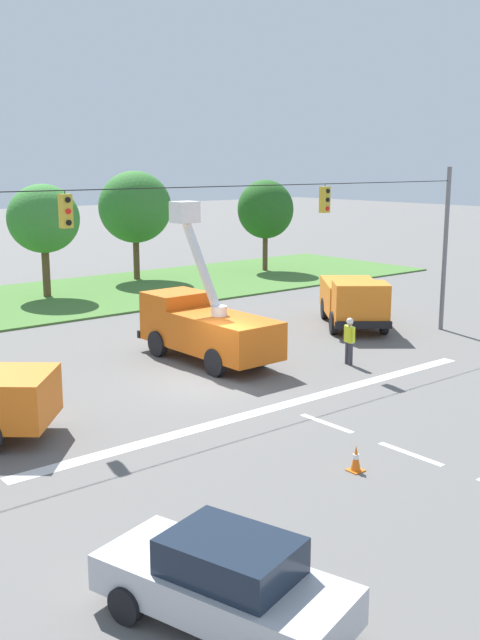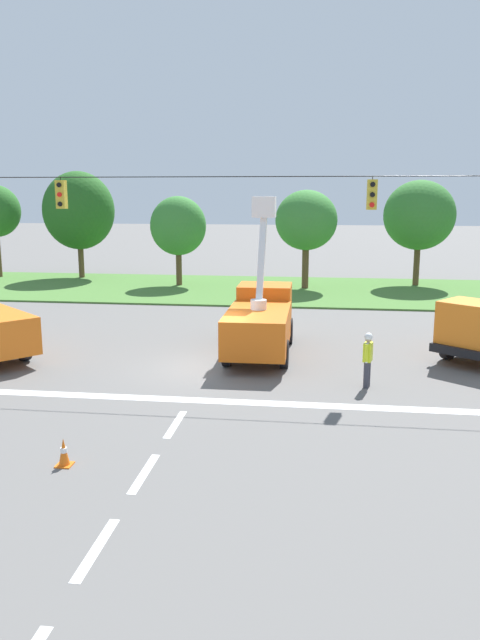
{
  "view_description": "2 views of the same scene",
  "coord_description": "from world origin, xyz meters",
  "px_view_note": "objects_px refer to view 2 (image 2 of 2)",
  "views": [
    {
      "loc": [
        -14.95,
        -19.7,
        7.37
      ],
      "look_at": [
        2.48,
        1.49,
        1.59
      ],
      "focal_mm": 42.0,
      "sensor_mm": 36.0,
      "label": 1
    },
    {
      "loc": [
        3.75,
        -20.88,
        6.09
      ],
      "look_at": [
        0.84,
        1.5,
        1.46
      ],
      "focal_mm": 35.0,
      "sensor_mm": 36.0,
      "label": 2
    }
  ],
  "objects_px": {
    "tree_centre": "(178,226)",
    "tree_far_east": "(419,215)",
    "tree_east": "(306,221)",
    "utility_truck_bucket_lift": "(261,318)",
    "traffic_cone_mid_right": "(64,452)",
    "tree_west": "(79,211)",
    "road_worker": "(368,357)"
  },
  "relations": [
    {
      "from": "road_worker",
      "to": "tree_centre",
      "type": "bearing_deg",
      "value": 117.75
    },
    {
      "from": "tree_east",
      "to": "traffic_cone_mid_right",
      "type": "bearing_deg",
      "value": -99.87
    },
    {
      "from": "tree_centre",
      "to": "tree_far_east",
      "type": "height_order",
      "value": "tree_far_east"
    },
    {
      "from": "tree_west",
      "to": "tree_far_east",
      "type": "bearing_deg",
      "value": -2.1
    },
    {
      "from": "tree_west",
      "to": "traffic_cone_mid_right",
      "type": "distance_m",
      "value": 32.51
    },
    {
      "from": "tree_centre",
      "to": "traffic_cone_mid_right",
      "type": "height_order",
      "value": "tree_centre"
    },
    {
      "from": "tree_centre",
      "to": "traffic_cone_mid_right",
      "type": "distance_m",
      "value": 27.81
    },
    {
      "from": "tree_east",
      "to": "tree_far_east",
      "type": "bearing_deg",
      "value": 17.3
    },
    {
      "from": "traffic_cone_mid_right",
      "to": "tree_far_east",
      "type": "bearing_deg",
      "value": 67.88
    },
    {
      "from": "tree_centre",
      "to": "road_worker",
      "type": "distance_m",
      "value": 23.36
    },
    {
      "from": "tree_west",
      "to": "tree_far_east",
      "type": "relative_size",
      "value": 1.1
    },
    {
      "from": "utility_truck_bucket_lift",
      "to": "traffic_cone_mid_right",
      "type": "relative_size",
      "value": 9.77
    },
    {
      "from": "tree_centre",
      "to": "road_worker",
      "type": "xyz_separation_m",
      "value": [
        10.79,
        -20.5,
        -2.94
      ]
    },
    {
      "from": "road_worker",
      "to": "tree_west",
      "type": "bearing_deg",
      "value": 128.58
    },
    {
      "from": "tree_east",
      "to": "road_worker",
      "type": "xyz_separation_m",
      "value": [
        2.52,
        -20.19,
        -3.36
      ]
    },
    {
      "from": "tree_east",
      "to": "utility_truck_bucket_lift",
      "type": "distance_m",
      "value": 16.64
    },
    {
      "from": "tree_east",
      "to": "tree_far_east",
      "type": "height_order",
      "value": "tree_far_east"
    },
    {
      "from": "tree_east",
      "to": "road_worker",
      "type": "bearing_deg",
      "value": -82.9
    },
    {
      "from": "tree_west",
      "to": "traffic_cone_mid_right",
      "type": "height_order",
      "value": "tree_west"
    },
    {
      "from": "road_worker",
      "to": "traffic_cone_mid_right",
      "type": "xyz_separation_m",
      "value": [
        -7.22,
        -6.83,
        -0.68
      ]
    },
    {
      "from": "tree_centre",
      "to": "tree_east",
      "type": "height_order",
      "value": "tree_east"
    },
    {
      "from": "utility_truck_bucket_lift",
      "to": "traffic_cone_mid_right",
      "type": "distance_m",
      "value": 11.29
    },
    {
      "from": "tree_centre",
      "to": "tree_far_east",
      "type": "bearing_deg",
      "value": 7.12
    },
    {
      "from": "road_worker",
      "to": "tree_east",
      "type": "bearing_deg",
      "value": 97.1
    },
    {
      "from": "tree_east",
      "to": "traffic_cone_mid_right",
      "type": "distance_m",
      "value": 27.73
    },
    {
      "from": "tree_centre",
      "to": "utility_truck_bucket_lift",
      "type": "xyz_separation_m",
      "value": [
        7.01,
        -16.63,
        -2.57
      ]
    },
    {
      "from": "tree_west",
      "to": "tree_east",
      "type": "height_order",
      "value": "tree_west"
    },
    {
      "from": "tree_far_east",
      "to": "road_worker",
      "type": "relative_size",
      "value": 3.89
    },
    {
      "from": "traffic_cone_mid_right",
      "to": "tree_west",
      "type": "bearing_deg",
      "value": 110.67
    },
    {
      "from": "tree_east",
      "to": "tree_west",
      "type": "bearing_deg",
      "value": 169.09
    },
    {
      "from": "utility_truck_bucket_lift",
      "to": "tree_west",
      "type": "bearing_deg",
      "value": 127.31
    },
    {
      "from": "tree_east",
      "to": "road_worker",
      "type": "relative_size",
      "value": 3.53
    }
  ]
}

